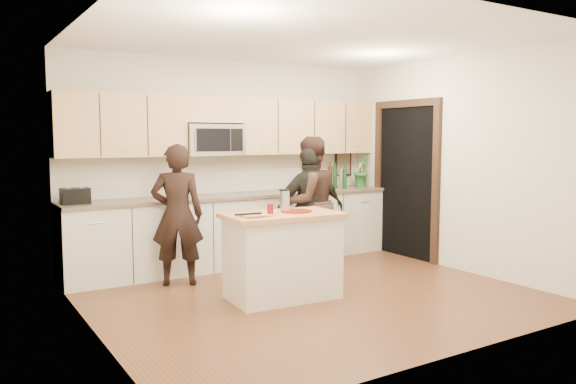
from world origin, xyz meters
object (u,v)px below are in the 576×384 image
woman_right (310,209)px  woman_center (309,203)px  woman_left (177,215)px  island (282,255)px  toaster (75,196)px

woman_right → woman_center: bearing=-107.7°
woman_left → woman_right: 1.70m
woman_center → island: bearing=42.3°
island → toaster: (-1.73, 1.63, 0.58)m
island → woman_right: bearing=47.0°
island → woman_center: woman_center is taller
toaster → woman_left: woman_left is taller
woman_center → woman_right: woman_center is taller
toaster → woman_center: woman_center is taller
woman_left → woman_center: (1.73, -0.11, 0.04)m
island → woman_center: 1.45m
woman_left → woman_center: size_ratio=0.95×
island → woman_left: (-0.74, 1.09, 0.35)m
island → woman_left: woman_left is taller
island → toaster: 2.44m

